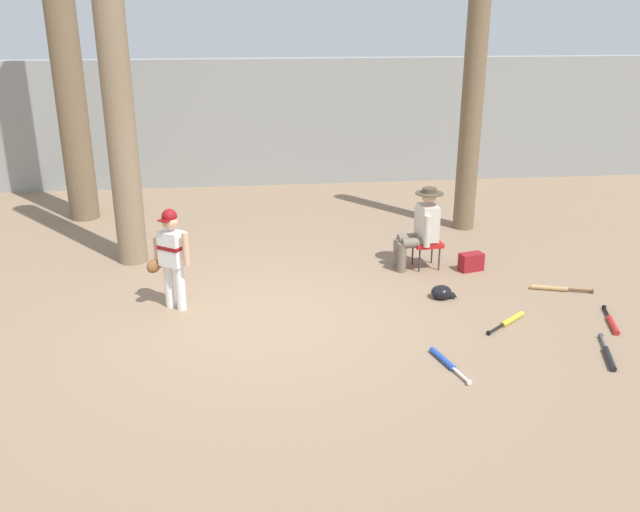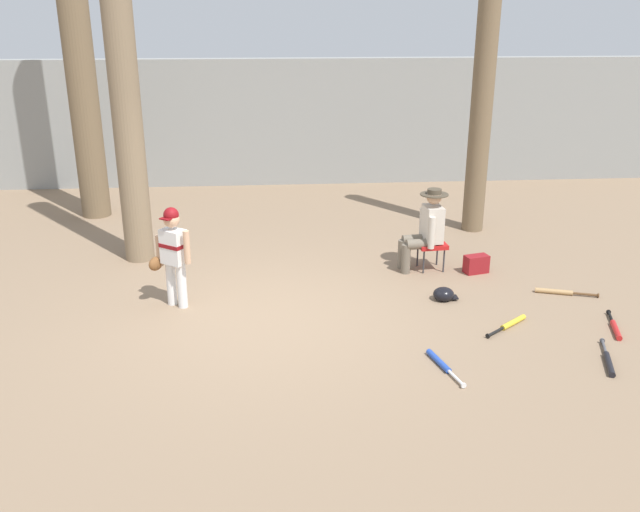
# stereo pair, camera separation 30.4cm
# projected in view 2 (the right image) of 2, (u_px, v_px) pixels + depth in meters

# --- Properties ---
(ground_plane) EXTENTS (60.00, 60.00, 0.00)m
(ground_plane) POSITION_uv_depth(u_px,v_px,m) (266.00, 319.00, 8.32)
(ground_plane) COLOR #897056
(concrete_back_wall) EXTENTS (18.00, 0.36, 2.62)m
(concrete_back_wall) POSITION_uv_depth(u_px,v_px,m) (263.00, 123.00, 14.35)
(concrete_back_wall) COLOR gray
(concrete_back_wall) RESTS_ON ground
(tree_near_player) EXTENTS (0.55, 0.55, 6.53)m
(tree_near_player) POSITION_uv_depth(u_px,v_px,m) (121.00, 53.00, 9.31)
(tree_near_player) COLOR #7F6B51
(tree_near_player) RESTS_ON ground
(tree_behind_spectator) EXTENTS (0.50, 0.50, 4.68)m
(tree_behind_spectator) POSITION_uv_depth(u_px,v_px,m) (482.00, 106.00, 10.98)
(tree_behind_spectator) COLOR brown
(tree_behind_spectator) RESTS_ON ground
(young_ballplayer) EXTENTS (0.60, 0.39, 1.31)m
(young_ballplayer) POSITION_uv_depth(u_px,v_px,m) (173.00, 251.00, 8.45)
(young_ballplayer) COLOR white
(young_ballplayer) RESTS_ON ground
(folding_stool) EXTENTS (0.43, 0.43, 0.41)m
(folding_stool) POSITION_uv_depth(u_px,v_px,m) (431.00, 245.00, 9.80)
(folding_stool) COLOR red
(folding_stool) RESTS_ON ground
(seated_spectator) EXTENTS (0.67, 0.54, 1.20)m
(seated_spectator) POSITION_uv_depth(u_px,v_px,m) (426.00, 227.00, 9.69)
(seated_spectator) COLOR #6B6051
(seated_spectator) RESTS_ON ground
(handbag_beside_stool) EXTENTS (0.37, 0.26, 0.26)m
(handbag_beside_stool) POSITION_uv_depth(u_px,v_px,m) (476.00, 264.00, 9.74)
(handbag_beside_stool) COLOR maroon
(handbag_beside_stool) RESTS_ON ground
(tree_far_left) EXTENTS (0.68, 0.68, 6.49)m
(tree_far_left) POSITION_uv_depth(u_px,v_px,m) (78.00, 50.00, 11.50)
(tree_far_left) COLOR brown
(tree_far_left) RESTS_ON ground
(bat_yellow_trainer) EXTENTS (0.64, 0.53, 0.07)m
(bat_yellow_trainer) POSITION_uv_depth(u_px,v_px,m) (510.00, 324.00, 8.12)
(bat_yellow_trainer) COLOR yellow
(bat_yellow_trainer) RESTS_ON ground
(bat_black_composite) EXTENTS (0.32, 0.78, 0.07)m
(bat_black_composite) POSITION_uv_depth(u_px,v_px,m) (608.00, 361.00, 7.25)
(bat_black_composite) COLOR black
(bat_black_composite) RESTS_ON ground
(bat_red_barrel) EXTENTS (0.28, 0.73, 0.07)m
(bat_red_barrel) POSITION_uv_depth(u_px,v_px,m) (615.00, 328.00, 8.01)
(bat_red_barrel) COLOR red
(bat_red_barrel) RESTS_ON ground
(bat_blue_youth) EXTENTS (0.25, 0.76, 0.07)m
(bat_blue_youth) POSITION_uv_depth(u_px,v_px,m) (441.00, 364.00, 7.21)
(bat_blue_youth) COLOR #2347AD
(bat_blue_youth) RESTS_ON ground
(bat_wood_tan) EXTENTS (0.79, 0.31, 0.07)m
(bat_wood_tan) POSITION_uv_depth(u_px,v_px,m) (559.00, 292.00, 9.03)
(bat_wood_tan) COLOR tan
(bat_wood_tan) RESTS_ON ground
(batting_helmet_black) EXTENTS (0.32, 0.25, 0.19)m
(batting_helmet_black) POSITION_uv_depth(u_px,v_px,m) (444.00, 294.00, 8.83)
(batting_helmet_black) COLOR black
(batting_helmet_black) RESTS_ON ground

